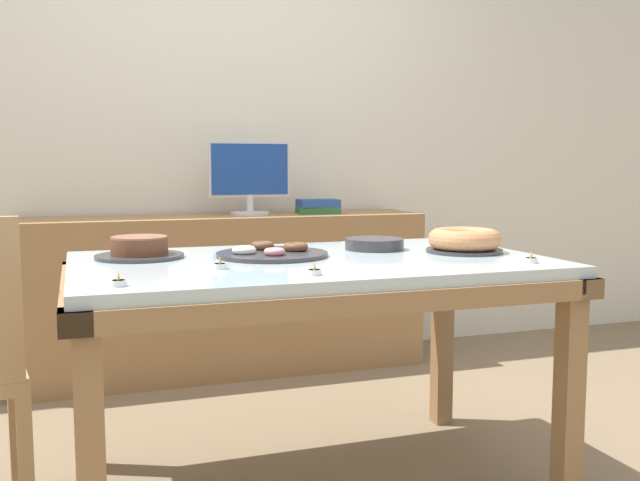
% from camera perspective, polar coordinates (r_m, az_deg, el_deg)
% --- Properties ---
extents(wall_back, '(8.00, 0.10, 2.60)m').
position_cam_1_polar(wall_back, '(3.97, -8.67, 9.28)').
color(wall_back, silver).
rests_on(wall_back, ground).
extents(dining_table, '(1.53, 0.93, 0.77)m').
position_cam_1_polar(dining_table, '(2.32, -0.67, -3.81)').
color(dining_table, silver).
rests_on(dining_table, ground).
extents(sideboard, '(2.07, 0.44, 0.82)m').
position_cam_1_polar(sideboard, '(3.73, -7.62, -4.27)').
color(sideboard, olive).
rests_on(sideboard, ground).
extents(computer_monitor, '(0.42, 0.20, 0.38)m').
position_cam_1_polar(computer_monitor, '(3.70, -5.65, 4.98)').
color(computer_monitor, silver).
rests_on(computer_monitor, sideboard).
extents(book_stack, '(0.24, 0.20, 0.07)m').
position_cam_1_polar(book_stack, '(3.81, -0.17, 2.74)').
color(book_stack, '#2D6638').
rests_on(book_stack, sideboard).
extents(cake_chocolate_round, '(0.28, 0.28, 0.07)m').
position_cam_1_polar(cake_chocolate_round, '(2.38, -14.24, -0.66)').
color(cake_chocolate_round, '#333338').
rests_on(cake_chocolate_round, dining_table).
extents(cake_golden_bundt, '(0.26, 0.26, 0.08)m').
position_cam_1_polar(cake_golden_bundt, '(2.51, 11.47, -0.02)').
color(cake_golden_bundt, '#333338').
rests_on(cake_golden_bundt, dining_table).
extents(pastry_platter, '(0.37, 0.37, 0.04)m').
position_cam_1_polar(pastry_platter, '(2.36, -3.87, -0.99)').
color(pastry_platter, '#333338').
rests_on(pastry_platter, dining_table).
extents(plate_stack, '(0.21, 0.21, 0.04)m').
position_cam_1_polar(plate_stack, '(2.55, 4.37, -0.27)').
color(plate_stack, '#333338').
rests_on(plate_stack, dining_table).
extents(tealight_right_edge, '(0.04, 0.04, 0.04)m').
position_cam_1_polar(tealight_right_edge, '(2.10, -8.01, -1.99)').
color(tealight_right_edge, silver).
rests_on(tealight_right_edge, dining_table).
extents(tealight_near_front, '(0.04, 0.04, 0.04)m').
position_cam_1_polar(tealight_near_front, '(2.30, 16.53, -1.48)').
color(tealight_near_front, silver).
rests_on(tealight_near_front, dining_table).
extents(tealight_near_cakes, '(0.04, 0.04, 0.04)m').
position_cam_1_polar(tealight_near_cakes, '(1.85, -15.81, -3.24)').
color(tealight_near_cakes, silver).
rests_on(tealight_near_cakes, dining_table).
extents(tealight_centre, '(0.04, 0.04, 0.04)m').
position_cam_1_polar(tealight_centre, '(1.96, -0.46, -2.50)').
color(tealight_centre, silver).
rests_on(tealight_centre, dining_table).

